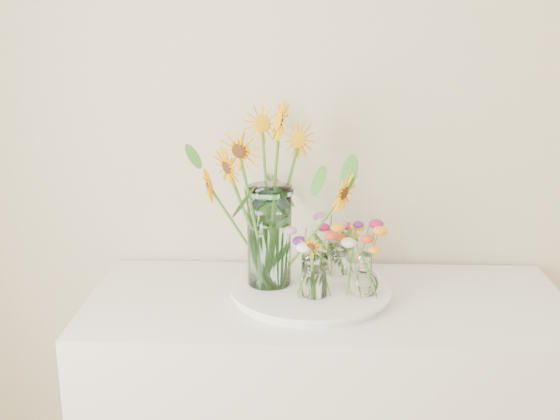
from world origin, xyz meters
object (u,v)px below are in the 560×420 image
object	(u,v)px
mason_jar	(269,236)
small_vase_a	(315,276)
small_vase_b	(364,274)
small_vase_c	(338,259)
tray	(311,292)

from	to	relation	value
mason_jar	small_vase_a	xyz separation A→B (m)	(0.13, -0.09, -0.09)
small_vase_a	mason_jar	bearing A→B (deg)	146.38
small_vase_b	small_vase_c	size ratio (longest dim) A/B	1.25
mason_jar	small_vase_c	xyz separation A→B (m)	(0.21, 0.09, -0.10)
small_vase_a	small_vase_c	world-z (taller)	small_vase_a
small_vase_a	small_vase_b	bearing A→B (deg)	8.21
small_vase_b	small_vase_c	xyz separation A→B (m)	(-0.07, 0.16, -0.01)
small_vase_a	small_vase_c	size ratio (longest dim) A/B	1.25
tray	small_vase_b	world-z (taller)	small_vase_b
mason_jar	tray	bearing A→B (deg)	-10.33
small_vase_a	small_vase_c	distance (m)	0.19
mason_jar	small_vase_a	bearing A→B (deg)	-33.62
tray	small_vase_a	bearing A→B (deg)	-81.35
small_vase_a	small_vase_c	bearing A→B (deg)	67.89
small_vase_c	small_vase_b	bearing A→B (deg)	-67.06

